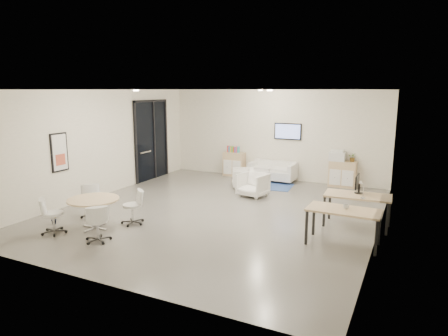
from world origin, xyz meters
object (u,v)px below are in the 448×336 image
at_px(armchair_left, 243,177).
at_px(desk_front, 344,213).
at_px(desk_rear, 358,198).
at_px(loveseat, 273,172).
at_px(sideboard_left, 234,164).
at_px(armchair_right, 253,184).
at_px(round_table, 93,202).
at_px(sideboard_right, 342,174).

bearing_deg(armchair_left, desk_front, 20.19).
distance_m(desk_rear, desk_front, 1.31).
bearing_deg(loveseat, desk_rear, -46.40).
relative_size(armchair_left, desk_front, 0.48).
relative_size(sideboard_left, armchair_right, 1.12).
bearing_deg(armchair_right, sideboard_left, 136.00).
bearing_deg(loveseat, desk_front, -55.41).
bearing_deg(sideboard_left, desk_front, -47.02).
bearing_deg(round_table, desk_rear, 27.05).
bearing_deg(sideboard_right, desk_front, -80.17).
relative_size(armchair_right, desk_front, 0.53).
height_order(sideboard_right, round_table, sideboard_right).
bearing_deg(round_table, sideboard_right, 56.27).
bearing_deg(armchair_left, loveseat, 131.72).
distance_m(sideboard_left, armchair_left, 1.88).
bearing_deg(loveseat, armchair_left, -110.43).
bearing_deg(sideboard_right, loveseat, -175.98).
height_order(sideboard_left, sideboard_right, sideboard_left).
distance_m(sideboard_right, desk_front, 5.31).
relative_size(sideboard_left, loveseat, 0.55).
bearing_deg(loveseat, sideboard_right, 5.71).
relative_size(sideboard_left, desk_front, 0.60).
bearing_deg(desk_front, round_table, -163.34).
height_order(loveseat, desk_front, desk_front).
bearing_deg(round_table, sideboard_left, 85.56).
distance_m(sideboard_left, desk_rear, 6.35).
xyz_separation_m(sideboard_left, armchair_right, (1.74, -2.45, -0.05)).
bearing_deg(desk_rear, desk_front, -97.16).
xyz_separation_m(sideboard_left, sideboard_right, (3.97, -0.00, -0.01)).
xyz_separation_m(armchair_right, round_table, (-2.27, -4.29, 0.23)).
bearing_deg(desk_rear, sideboard_right, 101.47).
relative_size(desk_rear, round_table, 1.30).
bearing_deg(desk_front, sideboard_left, 134.09).
distance_m(loveseat, armchair_right, 2.28).
height_order(sideboard_right, desk_rear, sideboard_right).
xyz_separation_m(sideboard_right, desk_rear, (1.00, -3.93, 0.27)).
distance_m(sideboard_left, sideboard_right, 3.97).
bearing_deg(loveseat, sideboard_left, 175.58).
distance_m(armchair_right, desk_rear, 3.57).
height_order(sideboard_left, round_table, sideboard_left).
relative_size(armchair_left, round_table, 0.60).
bearing_deg(round_table, armchair_right, 62.15).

